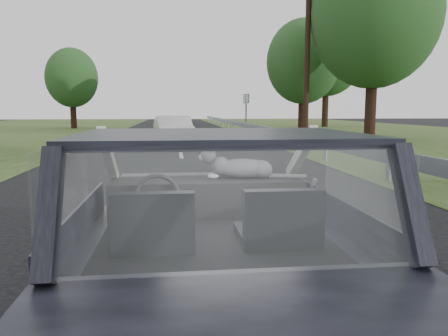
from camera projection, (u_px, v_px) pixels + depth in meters
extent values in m
plane|color=black|center=(214.00, 328.00, 3.17)|extent=(140.00, 140.00, 0.00)
cube|color=black|center=(213.00, 232.00, 3.08)|extent=(1.80, 4.00, 1.45)
cube|color=black|center=(207.00, 197.00, 3.67)|extent=(1.58, 0.45, 0.30)
cube|color=black|center=(154.00, 222.00, 2.72)|extent=(0.50, 0.72, 0.42)
cube|color=black|center=(279.00, 219.00, 2.82)|extent=(0.50, 0.72, 0.42)
torus|color=black|center=(157.00, 197.00, 3.33)|extent=(0.36, 0.36, 0.04)
ellipsoid|color=gray|center=(243.00, 167.00, 3.70)|extent=(0.66, 0.27, 0.29)
cube|color=gray|center=(322.00, 142.00, 13.44)|extent=(0.05, 90.00, 0.32)
imported|color=silver|center=(174.00, 131.00, 18.33)|extent=(2.04, 4.16, 1.31)
cube|color=#1F713A|center=(246.00, 113.00, 30.12)|extent=(0.33, 1.05, 2.63)
cylinder|color=black|center=(307.00, 58.00, 21.72)|extent=(0.33, 0.33, 8.20)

